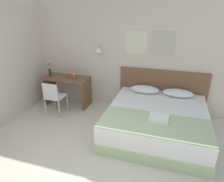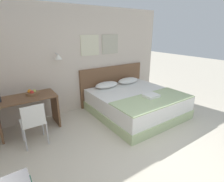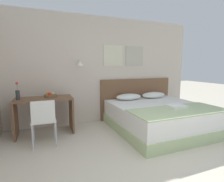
# 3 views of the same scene
# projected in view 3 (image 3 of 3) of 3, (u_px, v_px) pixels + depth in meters

# --- Properties ---
(wall_back) EXTENTS (5.28, 0.31, 2.65)m
(wall_back) POSITION_uv_depth(u_px,v_px,m) (100.00, 70.00, 4.46)
(wall_back) COLOR beige
(wall_back) RESTS_ON ground_plane
(bed) EXTENTS (1.99, 2.05, 0.57)m
(bed) POSITION_uv_depth(u_px,v_px,m) (159.00, 117.00, 3.97)
(bed) COLOR #B2C693
(bed) RESTS_ON ground_plane
(headboard) EXTENTS (2.11, 0.06, 1.08)m
(headboard) POSITION_uv_depth(u_px,v_px,m) (136.00, 98.00, 4.91)
(headboard) COLOR brown
(headboard) RESTS_ON ground_plane
(pillow_left) EXTENTS (0.68, 0.37, 0.16)m
(pillow_left) POSITION_uv_depth(u_px,v_px,m) (129.00, 97.00, 4.51)
(pillow_left) COLOR white
(pillow_left) RESTS_ON bed
(pillow_right) EXTENTS (0.68, 0.37, 0.16)m
(pillow_right) POSITION_uv_depth(u_px,v_px,m) (154.00, 95.00, 4.79)
(pillow_right) COLOR white
(pillow_right) RESTS_ON bed
(throw_blanket) EXTENTS (1.93, 0.82, 0.02)m
(throw_blanket) POSITION_uv_depth(u_px,v_px,m) (179.00, 110.00, 3.39)
(throw_blanket) COLOR #B2C693
(throw_blanket) RESTS_ON bed
(folded_towel_near_foot) EXTENTS (0.34, 0.29, 0.06)m
(folded_towel_near_foot) POSITION_uv_depth(u_px,v_px,m) (176.00, 106.00, 3.53)
(folded_towel_near_foot) COLOR white
(folded_towel_near_foot) RESTS_ON throw_blanket
(desk) EXTENTS (1.15, 0.59, 0.77)m
(desk) POSITION_uv_depth(u_px,v_px,m) (44.00, 109.00, 3.68)
(desk) COLOR brown
(desk) RESTS_ON ground_plane
(desk_chair) EXTENTS (0.42, 0.42, 0.85)m
(desk_chair) POSITION_uv_depth(u_px,v_px,m) (44.00, 119.00, 3.08)
(desk_chair) COLOR white
(desk_chair) RESTS_ON ground_plane
(fruit_bowl) EXTENTS (0.26, 0.26, 0.12)m
(fruit_bowl) POSITION_uv_depth(u_px,v_px,m) (50.00, 95.00, 3.74)
(fruit_bowl) COLOR brown
(fruit_bowl) RESTS_ON desk
(flower_vase) EXTENTS (0.08, 0.08, 0.35)m
(flower_vase) POSITION_uv_depth(u_px,v_px,m) (18.00, 93.00, 3.44)
(flower_vase) COLOR #333338
(flower_vase) RESTS_ON desk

